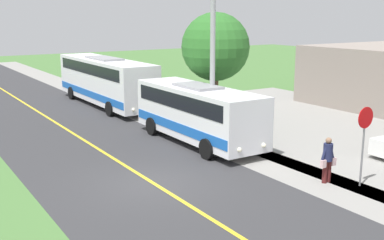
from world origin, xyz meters
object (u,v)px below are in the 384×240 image
at_px(shuttle_bus_front, 198,111).
at_px(transit_bus_rear, 105,79).
at_px(tree_curbside, 216,47).
at_px(pedestrian_with_bags, 328,159).
at_px(street_light_pole, 210,58).
at_px(stop_sign, 364,133).

height_order(shuttle_bus_front, transit_bus_rear, transit_bus_rear).
bearing_deg(tree_curbside, pedestrian_with_bags, 78.38).
bearing_deg(street_light_pole, stop_sign, 99.14).
height_order(transit_bus_rear, tree_curbside, tree_curbside).
xyz_separation_m(transit_bus_rear, pedestrian_with_bags, (-0.87, 18.53, -0.86)).
xyz_separation_m(pedestrian_with_bags, street_light_pole, (0.50, -6.76, 3.13)).
relative_size(street_light_pole, tree_curbside, 1.18).
bearing_deg(street_light_pole, tree_curbside, -128.86).
relative_size(shuttle_bus_front, street_light_pole, 1.11).
xyz_separation_m(pedestrian_with_bags, stop_sign, (-0.74, 0.91, 1.06)).
height_order(shuttle_bus_front, tree_curbside, tree_curbside).
bearing_deg(tree_curbside, shuttle_bus_front, 42.94).
bearing_deg(pedestrian_with_bags, tree_curbside, -101.62).
xyz_separation_m(shuttle_bus_front, stop_sign, (-1.64, 8.07, 0.43)).
xyz_separation_m(street_light_pole, tree_curbside, (-2.53, -3.15, 0.23)).
bearing_deg(stop_sign, transit_bus_rear, -85.28).
bearing_deg(stop_sign, shuttle_bus_front, -78.48).
bearing_deg(pedestrian_with_bags, stop_sign, 129.03).
distance_m(pedestrian_with_bags, tree_curbside, 10.66).
distance_m(stop_sign, street_light_pole, 8.04).
bearing_deg(stop_sign, street_light_pole, -80.86).
distance_m(transit_bus_rear, pedestrian_with_bags, 18.57).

